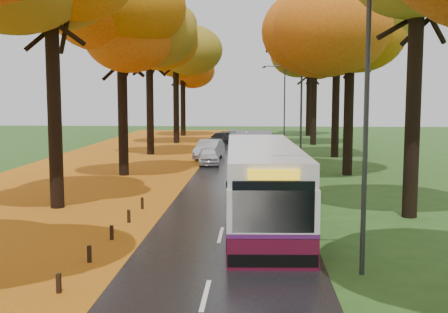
# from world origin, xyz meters

# --- Properties ---
(road) EXTENTS (6.50, 90.00, 0.04)m
(road) POSITION_xyz_m (0.00, 25.00, 0.02)
(road) COLOR black
(road) RESTS_ON ground
(centre_line) EXTENTS (0.12, 90.00, 0.01)m
(centre_line) POSITION_xyz_m (0.00, 25.00, 0.04)
(centre_line) COLOR silver
(centre_line) RESTS_ON road
(leaf_verge) EXTENTS (12.00, 90.00, 0.02)m
(leaf_verge) POSITION_xyz_m (-9.00, 25.00, 0.01)
(leaf_verge) COLOR #82390B
(leaf_verge) RESTS_ON ground
(leaf_drift) EXTENTS (0.90, 90.00, 0.01)m
(leaf_drift) POSITION_xyz_m (-3.05, 25.00, 0.04)
(leaf_drift) COLOR orange
(leaf_drift) RESTS_ON road
(trees_left) EXTENTS (9.20, 74.00, 13.88)m
(trees_left) POSITION_xyz_m (-7.18, 27.06, 9.53)
(trees_left) COLOR black
(trees_left) RESTS_ON ground
(trees_right) EXTENTS (9.30, 74.20, 13.96)m
(trees_right) POSITION_xyz_m (7.19, 26.91, 9.69)
(trees_right) COLOR black
(trees_right) RESTS_ON ground
(bollard_row) EXTENTS (0.11, 23.51, 0.52)m
(bollard_row) POSITION_xyz_m (-3.70, 4.70, 0.26)
(bollard_row) COLOR black
(bollard_row) RESTS_ON ground
(streetlamp_near) EXTENTS (2.45, 0.18, 8.00)m
(streetlamp_near) POSITION_xyz_m (3.95, 8.00, 4.71)
(streetlamp_near) COLOR #333538
(streetlamp_near) RESTS_ON ground
(streetlamp_mid) EXTENTS (2.45, 0.18, 8.00)m
(streetlamp_mid) POSITION_xyz_m (3.95, 30.00, 4.71)
(streetlamp_mid) COLOR #333538
(streetlamp_mid) RESTS_ON ground
(streetlamp_far) EXTENTS (2.45, 0.18, 8.00)m
(streetlamp_far) POSITION_xyz_m (3.95, 52.00, 4.71)
(streetlamp_far) COLOR #333538
(streetlamp_far) RESTS_ON ground
(bus) EXTENTS (3.13, 11.62, 3.03)m
(bus) POSITION_xyz_m (1.47, 13.72, 1.63)
(bus) COLOR #500C21
(bus) RESTS_ON road
(car_white) EXTENTS (1.85, 3.73, 1.22)m
(car_white) POSITION_xyz_m (-2.13, 31.94, 0.65)
(car_white) COLOR silver
(car_white) RESTS_ON road
(car_silver) EXTENTS (2.17, 4.64, 1.47)m
(car_silver) POSITION_xyz_m (-2.35, 35.32, 0.78)
(car_silver) COLOR #9C9EA4
(car_silver) RESTS_ON road
(car_dark) EXTENTS (3.05, 4.67, 1.26)m
(car_dark) POSITION_xyz_m (-2.19, 46.83, 0.67)
(car_dark) COLOR black
(car_dark) RESTS_ON road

